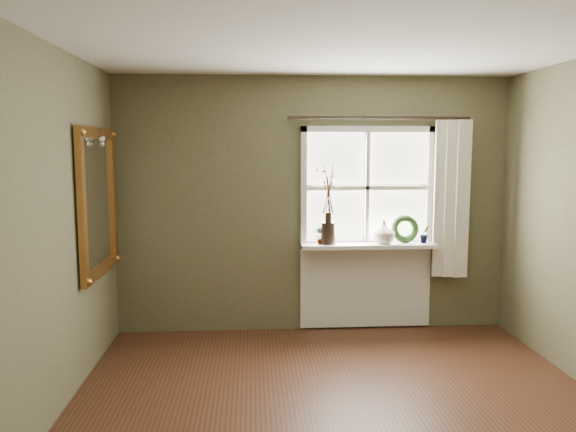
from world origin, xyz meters
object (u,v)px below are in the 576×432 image
Objects in this scene: cream_vase at (384,232)px; gilt_mirror at (98,202)px; dark_jug at (328,233)px; wreath at (405,232)px.

gilt_mirror is (-2.67, -0.57, 0.38)m from cream_vase.
dark_jug is 0.57m from cream_vase.
wreath is at bearing 9.92° from cream_vase.
wreath is (0.79, 0.04, -0.00)m from dark_jug.
cream_vase is at bearing 12.12° from gilt_mirror.
dark_jug is 0.94× the size of cream_vase.
gilt_mirror is at bearing -167.88° from cream_vase.
wreath is (0.23, 0.04, -0.01)m from cream_vase.
dark_jug is 0.17× the size of gilt_mirror.
cream_vase is (0.57, 0.00, 0.01)m from dark_jug.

